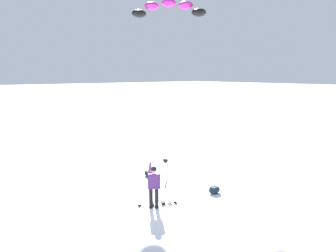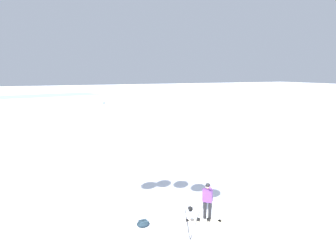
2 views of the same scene
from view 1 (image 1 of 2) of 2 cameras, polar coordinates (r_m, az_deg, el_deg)
ground_plane at (r=12.29m, az=-3.61°, el=-13.92°), size 300.00×300.00×0.00m
snowboarder at (r=11.29m, az=-2.72°, el=-10.73°), size 0.48×0.74×1.64m
snowboard at (r=11.88m, az=-1.97°, el=-14.63°), size 1.62×0.96×0.10m
traction_kite at (r=19.33m, az=0.13°, el=21.47°), size 4.01×3.95×1.01m
gear_bag_large at (r=13.03m, az=8.77°, el=-11.85°), size 0.54×0.40×0.29m
camera_tripod at (r=13.17m, az=-0.50°, el=-7.83°), size 0.62×0.55×1.33m
gear_bag_small at (r=14.90m, az=-3.76°, el=-8.97°), size 0.41×0.52×0.28m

